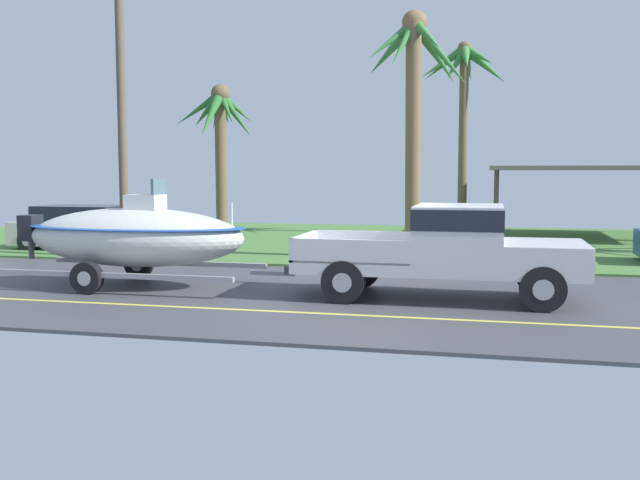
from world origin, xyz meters
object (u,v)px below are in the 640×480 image
pickup_truck_towing (457,247)px  utility_pole (122,104)px  palm_tree_far_left (220,128)px  carport_awning (598,169)px  palm_tree_near_left (465,82)px  boat_on_trailer (135,237)px  palm_tree_near_right (415,80)px  parked_sedan_far (87,229)px

pickup_truck_towing → utility_pole: utility_pole is taller
palm_tree_far_left → utility_pole: size_ratio=0.67×
carport_awning → palm_tree_near_left: size_ratio=1.05×
boat_on_trailer → palm_tree_near_left: bearing=65.1°
palm_tree_near_left → palm_tree_near_right: bearing=-97.6°
boat_on_trailer → palm_tree_near_left: palm_tree_near_left is taller
palm_tree_far_left → pickup_truck_towing: bearing=-49.7°
boat_on_trailer → carport_awning: size_ratio=0.82×
boat_on_trailer → palm_tree_far_left: size_ratio=1.12×
pickup_truck_towing → palm_tree_far_left: palm_tree_far_left is taller
pickup_truck_towing → palm_tree_far_left: (-8.73, 10.29, 2.96)m
pickup_truck_towing → utility_pole: (-9.24, 4.30, 3.25)m
palm_tree_far_left → utility_pole: (-0.51, -5.98, 0.29)m
pickup_truck_towing → palm_tree_near_left: palm_tree_near_left is taller
pickup_truck_towing → carport_awning: (4.30, 13.63, 1.50)m
palm_tree_near_right → palm_tree_near_left: bearing=82.4°
pickup_truck_towing → carport_awning: bearing=72.5°
pickup_truck_towing → parked_sedan_far: size_ratio=1.22×
pickup_truck_towing → carport_awning: size_ratio=0.74×
parked_sedan_far → palm_tree_near_right: palm_tree_near_right is taller
pickup_truck_towing → boat_on_trailer: bearing=-180.0°
boat_on_trailer → parked_sedan_far: 7.79m
palm_tree_near_left → palm_tree_far_left: bearing=-158.7°
palm_tree_near_right → parked_sedan_far: bearing=177.9°
palm_tree_near_right → utility_pole: (-7.81, -1.43, -0.58)m
carport_awning → palm_tree_near_left: palm_tree_near_left is taller
boat_on_trailer → parked_sedan_far: bearing=128.3°
boat_on_trailer → carport_awning: 17.55m
parked_sedan_far → palm_tree_near_right: bearing=-2.1°
palm_tree_far_left → palm_tree_near_right: bearing=-31.9°
carport_awning → palm_tree_near_right: bearing=-126.0°
parked_sedan_far → carport_awning: (15.79, 7.52, 1.83)m
boat_on_trailer → utility_pole: (-2.57, 4.30, 3.20)m
boat_on_trailer → palm_tree_near_right: palm_tree_near_right is taller
pickup_truck_towing → utility_pole: size_ratio=0.68×
parked_sedan_far → palm_tree_near_left: size_ratio=0.64×
parked_sedan_far → utility_pole: size_ratio=0.56×
palm_tree_near_right → pickup_truck_towing: bearing=-76.0°
pickup_truck_towing → palm_tree_far_left: bearing=130.3°
pickup_truck_towing → carport_awning: 14.37m
palm_tree_far_left → utility_pole: bearing=-94.9°
boat_on_trailer → palm_tree_far_left: bearing=101.3°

